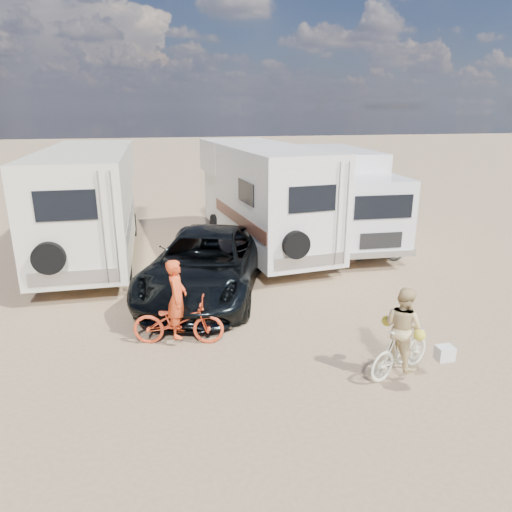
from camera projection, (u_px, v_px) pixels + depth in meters
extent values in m
plane|color=tan|center=(308.00, 338.00, 9.99)|extent=(140.00, 140.00, 0.00)
imported|color=black|center=(206.00, 263.00, 12.25)|extent=(4.35, 6.34, 1.61)
imported|color=#D7431E|center=(178.00, 321.00, 9.66)|extent=(1.95, 1.00, 0.98)
imported|color=beige|center=(400.00, 351.00, 8.54)|extent=(1.58, 1.02, 0.92)
imported|color=#EB4C1E|center=(177.00, 307.00, 9.56)|extent=(0.50, 0.66, 1.63)
imported|color=#D8BB7E|center=(402.00, 336.00, 8.46)|extent=(0.82, 0.90, 1.50)
imported|color=#272A27|center=(377.00, 247.00, 14.86)|extent=(1.87, 0.90, 0.94)
cube|color=#235191|center=(247.00, 265.00, 14.00)|extent=(0.57, 0.46, 0.40)
cube|color=#875F47|center=(345.00, 256.00, 14.93)|extent=(0.56, 0.56, 0.36)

